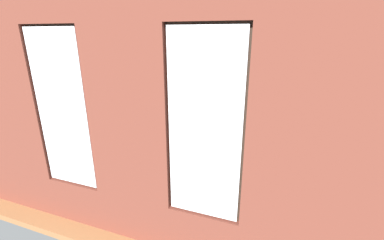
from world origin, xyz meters
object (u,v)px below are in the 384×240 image
Objects in this scene: cup_ceramic at (207,144)px; potted_plant_corner_near_left at (327,123)px; remote_black at (209,148)px; potted_plant_mid_room_small at (251,145)px; couch_left at (330,180)px; media_console at (89,132)px; papasan_chair at (203,118)px; remote_gray at (189,145)px; potted_plant_by_left_couch at (303,143)px; potted_plant_corner_far_left at (365,224)px; potted_plant_near_tv at (73,130)px; couch_by_window at (114,181)px; tv_flatscreen at (85,106)px; coffee_table at (207,148)px; table_plant_small at (202,137)px; candle_jar at (224,143)px.

potted_plant_corner_near_left reaches higher than cup_ceramic.
remote_black is (-0.09, 0.12, -0.03)m from cup_ceramic.
couch_left is at bearing 149.48° from potted_plant_mid_room_small.
papasan_chair reaches higher than media_console.
remote_gray is 2.65m from potted_plant_by_left_couch.
couch_left is at bearing -100.93° from remote_gray.
potted_plant_near_tv is (5.34, -0.96, 0.15)m from potted_plant_corner_far_left.
couch_left is 2.32m from remote_black.
remote_black is at bearing -100.12° from couch_left.
cup_ceramic is at bearing 177.95° from media_console.
couch_by_window is at bearing 139.30° from media_console.
couch_by_window is 2.11m from cup_ceramic.
potted_plant_corner_near_left reaches higher than couch_left.
potted_plant_corner_near_left is at bearing -178.85° from papasan_chair.
couch_by_window is at bearing -72.02° from couch_left.
tv_flatscreen is 2.33× the size of potted_plant_by_left_couch.
coffee_table is 1.08× the size of media_console.
potted_plant_corner_far_left reaches higher than remote_gray.
remote_black is (-0.24, 0.22, -0.13)m from table_plant_small.
couch_left is 12.56× the size of remote_black.
potted_plant_mid_room_small is 0.55× the size of potted_plant_corner_near_left.
remote_black is 2.03m from papasan_chair.
candle_jar is 0.50m from table_plant_small.
remote_gray is at bearing 17.97° from cup_ceramic.
candle_jar is at bearing -175.37° from table_plant_small.
potted_plant_near_tv is (5.34, 2.74, 0.10)m from potted_plant_corner_near_left.
tv_flatscreen reaches higher than coffee_table.
candle_jar is 0.36m from remote_black.
couch_by_window reaches higher than table_plant_small.
potted_plant_corner_near_left is at bearing -135.77° from couch_by_window.
tv_flatscreen is 5.46m from potted_plant_by_left_couch.
couch_left is 2.28m from potted_plant_corner_near_left.
papasan_chair is (0.65, -1.77, -0.04)m from cup_ceramic.
cup_ceramic is 2.27m from potted_plant_by_left_couch.
coffee_table is 0.17m from remote_black.
coffee_table is 2.27m from potted_plant_by_left_couch.
couch_left is at bearing 86.18° from potted_plant_corner_near_left.
potted_plant_by_left_couch is (-2.64, 0.69, -0.10)m from papasan_chair.
remote_black is at bearing -35.50° from potted_plant_corner_far_left.
remote_gray and remote_black have the same top height.
tv_flatscreen is (2.19, -1.89, 0.65)m from couch_by_window.
cup_ceramic is 0.07× the size of media_console.
table_plant_small is at bearing -118.25° from couch_by_window.
potted_plant_mid_room_small is at bearing 28.71° from potted_plant_by_left_couch.
potted_plant_corner_near_left reaches higher than potted_plant_by_left_couch.
potted_plant_mid_room_small is 3.95m from potted_plant_near_tv.
papasan_chair is (-2.69, -1.65, 0.17)m from media_console.
potted_plant_by_left_couch is (-1.99, -1.08, -0.04)m from coffee_table.
candle_jar is 0.56× the size of remote_black.
media_console is (3.19, -0.02, -0.31)m from table_plant_small.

